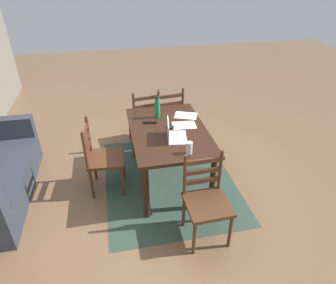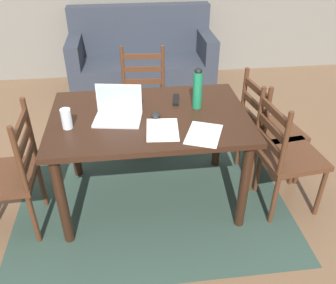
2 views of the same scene
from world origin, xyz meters
name	(u,v)px [view 1 (image 1 of 2)]	position (x,y,z in m)	size (l,w,h in m)	color
ground_plane	(169,179)	(0.00, 0.00, 0.00)	(14.00, 14.00, 0.00)	brown
area_rug	(169,178)	(0.00, 0.00, 0.00)	(2.13, 1.69, 0.01)	#2D4238
dining_table	(169,137)	(0.00, 0.00, 0.67)	(1.41, 0.93, 0.77)	black
chair_right_far	(144,117)	(1.00, 0.18, 0.46)	(0.50, 0.50, 0.95)	#4C2B19
chair_far_head	(103,158)	(0.00, 0.84, 0.46)	(0.48, 0.48, 0.95)	#4C2B19
chair_right_near	(167,115)	(1.00, -0.19, 0.46)	(0.48, 0.48, 0.95)	#4C2B19
chair_left_near	(206,201)	(-1.00, -0.19, 0.46)	(0.45, 0.45, 0.95)	#4C2B19
laptop	(173,134)	(-0.22, -0.01, 0.83)	(0.35, 0.27, 0.23)	silver
water_bottle	(157,106)	(0.36, 0.07, 0.93)	(0.07, 0.07, 0.31)	#197247
drinking_glass	(189,148)	(-0.56, -0.11, 0.84)	(0.07, 0.07, 0.14)	silver
computer_mouse	(171,127)	(0.04, -0.03, 0.79)	(0.06, 0.10, 0.03)	black
tv_remote	(150,122)	(0.22, 0.20, 0.78)	(0.04, 0.17, 0.02)	black
paper_stack_left	(184,125)	(0.07, -0.22, 0.77)	(0.21, 0.30, 0.00)	white
paper_stack_right	(186,115)	(0.33, -0.31, 0.77)	(0.21, 0.30, 0.00)	white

